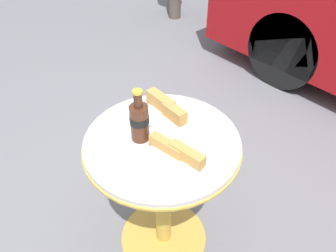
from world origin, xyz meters
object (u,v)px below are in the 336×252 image
(cola_bottle_left, at_px, (139,121))
(lunch_plate_near, at_px, (168,110))
(bistro_table, at_px, (163,177))
(lunch_plate_far, at_px, (177,153))

(cola_bottle_left, height_order, lunch_plate_near, cola_bottle_left)
(lunch_plate_near, bearing_deg, bistro_table, -49.25)
(bistro_table, bearing_deg, lunch_plate_near, 130.75)
(cola_bottle_left, bearing_deg, lunch_plate_far, 11.96)
(cola_bottle_left, relative_size, lunch_plate_far, 0.97)
(bistro_table, distance_m, lunch_plate_far, 0.26)
(bistro_table, height_order, cola_bottle_left, cola_bottle_left)
(lunch_plate_near, bearing_deg, lunch_plate_far, -33.35)
(lunch_plate_far, bearing_deg, cola_bottle_left, -168.04)
(lunch_plate_near, xyz_separation_m, lunch_plate_far, (0.21, -0.14, -0.00))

